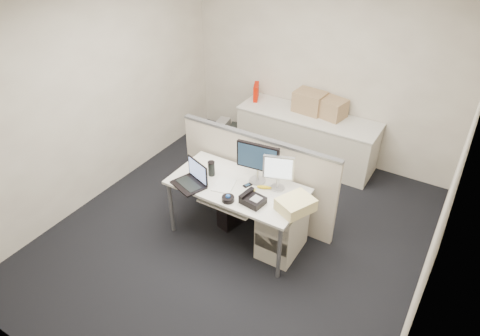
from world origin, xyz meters
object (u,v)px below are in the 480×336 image
Objects in this scene: monitor_main at (258,163)px; desk_phone at (253,200)px; laptop at (188,176)px; desk at (237,190)px.

desk_phone is (0.15, -0.36, -0.20)m from monitor_main.
laptop is at bearing -164.21° from desk_phone.
desk is at bearing 157.25° from desk_phone.
laptop is at bearing -148.19° from desk.
desk is 4.26× the size of laptop.
monitor_main is 0.76m from laptop.
desk is 0.38m from monitor_main.
desk is 6.48× the size of desk_phone.
desk_phone is at bearing 27.44° from laptop.
desk is 3.15× the size of monitor_main.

